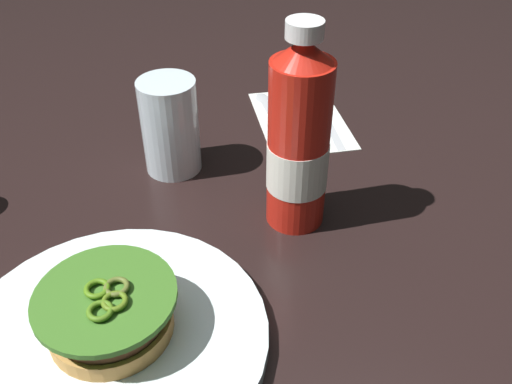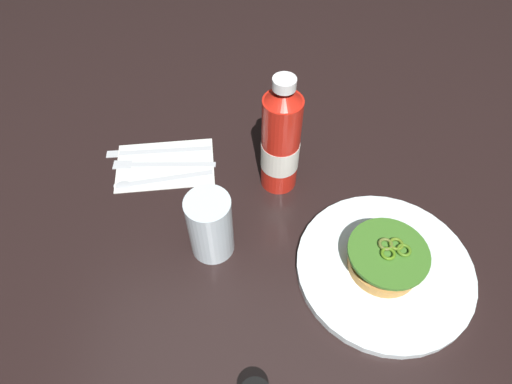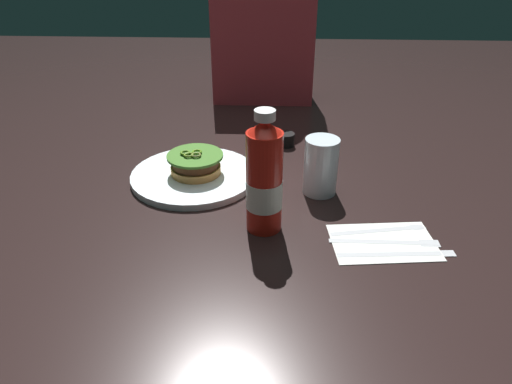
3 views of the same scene
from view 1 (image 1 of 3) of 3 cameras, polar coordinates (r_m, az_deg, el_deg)
The scene contains 9 objects.
ground_plane at distance 0.64m, azimuth -12.89°, elevation -4.99°, with size 3.00×3.00×0.00m, color black.
dinner_plate at distance 0.55m, azimuth -13.96°, elevation -14.26°, with size 0.29×0.29×0.02m, color white.
burger_sandwich at distance 0.53m, azimuth -15.31°, elevation -11.74°, with size 0.13×0.13×0.05m.
ketchup_bottle at distance 0.60m, azimuth 4.36°, elevation 5.04°, with size 0.07×0.07×0.24m.
water_glass at distance 0.72m, azimuth -8.75°, elevation 6.64°, with size 0.07×0.07×0.12m, color silver.
napkin at distance 0.85m, azimuth 4.58°, elevation 7.39°, with size 0.19×0.12×0.00m, color white.
butter_knife at distance 0.88m, azimuth 6.59°, elevation 8.64°, with size 0.21×0.03×0.00m.
fork_utensil at distance 0.86m, azimuth 4.40°, elevation 8.23°, with size 0.20×0.02×0.00m.
spoon_utensil at distance 0.86m, azimuth 1.51°, elevation 8.30°, with size 0.19×0.05×0.00m.
Camera 1 is at (-0.47, -0.10, 0.43)m, focal length 39.22 mm.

